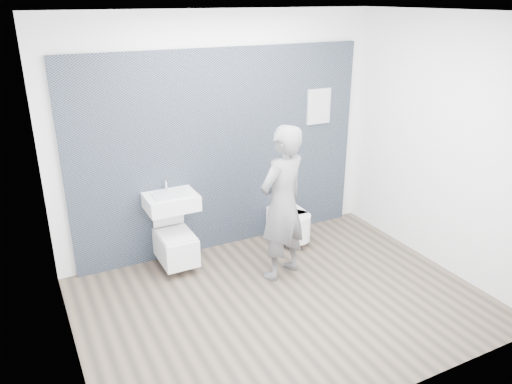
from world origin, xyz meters
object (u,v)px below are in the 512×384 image
toilet_square (176,245)px  visitor (282,204)px  washbasin (171,201)px  toilet_rounded (291,224)px

toilet_square → visitor: (0.99, -0.68, 0.58)m
washbasin → visitor: size_ratio=0.33×
washbasin → toilet_rounded: size_ratio=0.91×
visitor → toilet_rounded: bearing=-147.7°
toilet_square → visitor: 1.34m
toilet_rounded → visitor: visitor is taller
washbasin → toilet_square: washbasin is taller
toilet_square → washbasin: bearing=90.0°
washbasin → visitor: visitor is taller
toilet_rounded → washbasin: bearing=176.1°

